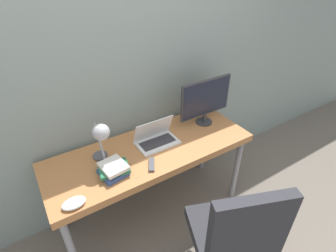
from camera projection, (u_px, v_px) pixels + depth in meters
ground_plane at (171, 235)px, 2.29m from camera, size 12.00×12.00×0.00m
wall_back at (125, 70)px, 2.05m from camera, size 8.00×0.05×2.60m
desk at (151, 155)px, 2.12m from camera, size 1.66×0.61×0.76m
laptop at (156, 138)px, 2.12m from camera, size 0.33×0.21×0.21m
monitor at (206, 99)px, 2.27m from camera, size 0.51×0.15×0.42m
desk_lamp at (101, 135)px, 1.76m from camera, size 0.12×0.25×0.37m
office_chair at (235, 234)px, 1.66m from camera, size 0.63×0.62×1.03m
book_stack at (113, 169)px, 1.82m from camera, size 0.23×0.20×0.08m
tv_remote at (152, 165)px, 1.91m from camera, size 0.11×0.14×0.02m
game_controller at (74, 203)px, 1.60m from camera, size 0.15×0.10×0.04m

